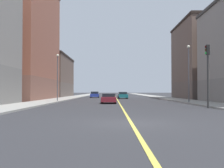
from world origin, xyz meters
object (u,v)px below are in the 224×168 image
Objects in this scene: car_teal at (124,95)px; car_maroon at (110,98)px; street_lamp_right_near at (59,72)px; building_left_mid at (212,60)px; traffic_light_left_near at (209,67)px; car_blue at (96,95)px; building_right_distant at (47,77)px; building_right_midblock at (17,39)px; street_lamp_left_near at (190,67)px.

car_teal reaches higher than car_maroon.
street_lamp_right_near is 9.29m from car_maroon.
building_left_mid is at bearing 25.52° from street_lamp_right_near.
traffic_light_left_near is at bearing -110.63° from building_left_mid.
traffic_light_left_near is 38.54m from car_blue.
car_maroon is (16.18, -33.57, -4.48)m from building_right_distant.
building_right_distant is 23.58m from car_teal.
building_left_mid is 25.27m from car_blue.
building_right_distant is 49.75m from traffic_light_left_near.
street_lamp_right_near is at bearing 147.83° from car_maroon.
building_right_midblock is (-34.99, -4.33, 3.21)m from building_left_mid.
car_teal is at bearing -49.97° from car_blue.
building_right_midblock is 22.78m from car_maroon.
building_right_distant is at bearing 127.87° from street_lamp_left_near.
street_lamp_left_near is at bearing -63.65° from car_blue.
building_right_distant is 2.99× the size of street_lamp_right_near.
traffic_light_left_near is 13.28m from car_maroon.
street_lamp_right_near is at bearing -154.48° from building_left_mid.
car_blue is (-12.33, 36.39, -3.00)m from traffic_light_left_near.
traffic_light_left_near is 21.33m from street_lamp_right_near.
building_left_mid is 3.54× the size of car_maroon.
car_blue is (12.72, -6.57, -4.41)m from building_right_distant.
building_right_midblock reaches higher than car_teal.
street_lamp_right_near is (8.92, -8.12, -6.24)m from building_right_midblock.
building_right_distant is 42.47m from street_lamp_left_near.
building_left_mid is 2.17× the size of street_lamp_left_near.
car_teal is at bearing 21.09° from building_right_midblock.
building_right_midblock is 2.95× the size of street_lamp_left_near.
building_left_mid is at bearing 42.12° from car_maroon.
building_right_distant is 14.98m from car_blue.
street_lamp_right_near is at bearing -99.61° from car_blue.
street_lamp_right_near is 1.52× the size of car_maroon.
traffic_light_left_near is 1.32× the size of car_teal.
street_lamp_left_near is at bearing 0.30° from car_maroon.
car_blue is 0.98× the size of car_maroon.
building_left_mid is 26.21m from car_maroon.
car_blue is at bearing 130.03° from car_teal.
building_left_mid is at bearing -10.03° from car_teal.
car_blue is at bearing 97.29° from car_maroon.
traffic_light_left_near is 0.86× the size of street_lamp_right_near.
car_teal is (-6.36, 29.28, -3.02)m from traffic_light_left_near.
building_right_distant is 3.49× the size of traffic_light_left_near.
street_lamp_left_near reaches higher than car_teal.
car_maroon is (-2.52, -19.89, -0.05)m from car_teal.
building_right_distant is at bearing 143.80° from car_teal.
car_blue is at bearing -27.31° from building_right_distant.
car_maroon is (3.46, -27.01, -0.07)m from car_blue.
building_right_midblock is at bearing -131.61° from car_blue.
building_right_midblock is 1.06× the size of building_right_distant.
street_lamp_left_near reaches higher than traffic_light_left_near.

